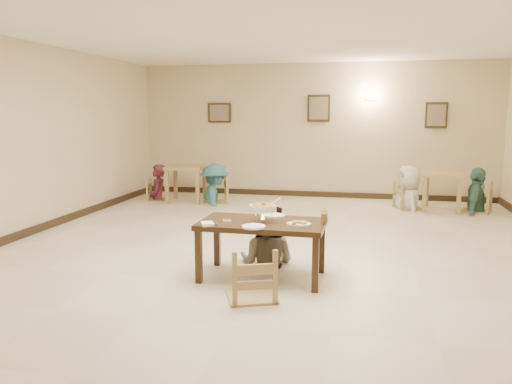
% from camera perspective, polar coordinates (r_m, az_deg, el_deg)
% --- Properties ---
extents(floor, '(10.00, 10.00, 0.00)m').
position_cam_1_polar(floor, '(6.71, 2.14, -7.44)').
color(floor, beige).
rests_on(floor, ground).
extents(ceiling, '(10.00, 10.00, 0.00)m').
position_cam_1_polar(ceiling, '(6.53, 2.30, 18.72)').
color(ceiling, white).
rests_on(ceiling, wall_back).
extents(wall_back, '(10.00, 0.00, 10.00)m').
position_cam_1_polar(wall_back, '(11.40, 6.64, 6.96)').
color(wall_back, beige).
rests_on(wall_back, floor).
extents(wall_front, '(10.00, 0.00, 10.00)m').
position_cam_1_polar(wall_front, '(1.79, -27.10, -4.98)').
color(wall_front, beige).
rests_on(wall_front, floor).
extents(wall_left, '(0.00, 10.00, 10.00)m').
position_cam_1_polar(wall_left, '(8.15, -26.80, 5.25)').
color(wall_left, beige).
rests_on(wall_left, floor).
extents(baseboard_back, '(8.00, 0.06, 0.12)m').
position_cam_1_polar(baseboard_back, '(11.51, 6.49, -0.22)').
color(baseboard_back, black).
rests_on(baseboard_back, floor).
extents(baseboard_left, '(0.06, 10.00, 0.12)m').
position_cam_1_polar(baseboard_left, '(8.33, -25.93, -4.66)').
color(baseboard_left, black).
rests_on(baseboard_left, floor).
extents(picture_a, '(0.55, 0.04, 0.45)m').
position_cam_1_polar(picture_a, '(11.77, -4.20, 9.01)').
color(picture_a, '#342611').
rests_on(picture_a, wall_back).
extents(picture_b, '(0.50, 0.04, 0.60)m').
position_cam_1_polar(picture_b, '(11.34, 7.17, 9.47)').
color(picture_b, '#342611').
rests_on(picture_b, wall_back).
extents(picture_c, '(0.45, 0.04, 0.55)m').
position_cam_1_polar(picture_c, '(11.39, 19.92, 8.25)').
color(picture_c, '#342611').
rests_on(picture_c, wall_back).
extents(wall_sconce, '(0.16, 0.05, 0.22)m').
position_cam_1_polar(wall_sconce, '(11.30, 12.87, 10.84)').
color(wall_sconce, '#FFD88C').
rests_on(wall_sconce, wall_back).
extents(main_table, '(1.44, 0.83, 0.67)m').
position_cam_1_polar(main_table, '(5.74, 0.72, -4.16)').
color(main_table, '#342110').
rests_on(main_table, floor).
extents(chair_far, '(0.43, 0.43, 0.91)m').
position_cam_1_polar(chair_far, '(6.40, 1.06, -4.06)').
color(chair_far, tan).
rests_on(chair_far, floor).
extents(chair_near, '(0.49, 0.49, 1.05)m').
position_cam_1_polar(chair_near, '(5.14, -0.52, -6.52)').
color(chair_near, tan).
rests_on(chair_near, floor).
extents(main_diner, '(0.83, 0.69, 1.54)m').
position_cam_1_polar(main_diner, '(6.25, 1.29, -1.38)').
color(main_diner, gray).
rests_on(main_diner, floor).
extents(curry_warmer, '(0.35, 0.31, 0.28)m').
position_cam_1_polar(curry_warmer, '(5.66, 0.78, -1.85)').
color(curry_warmer, silver).
rests_on(curry_warmer, main_table).
extents(rice_plate_far, '(0.32, 0.32, 0.07)m').
position_cam_1_polar(rice_plate_far, '(6.00, 1.88, -2.66)').
color(rice_plate_far, white).
rests_on(rice_plate_far, main_table).
extents(rice_plate_near, '(0.26, 0.26, 0.06)m').
position_cam_1_polar(rice_plate_near, '(5.42, -0.27, -3.95)').
color(rice_plate_near, white).
rests_on(rice_plate_near, main_table).
extents(fried_plate, '(0.27, 0.27, 0.06)m').
position_cam_1_polar(fried_plate, '(5.55, 4.90, -3.60)').
color(fried_plate, white).
rests_on(fried_plate, main_table).
extents(chili_dish, '(0.10, 0.10, 0.02)m').
position_cam_1_polar(chili_dish, '(5.75, -3.33, -3.24)').
color(chili_dish, white).
rests_on(chili_dish, main_table).
extents(napkin_cutlery, '(0.22, 0.27, 0.03)m').
position_cam_1_polar(napkin_cutlery, '(5.56, -5.54, -3.64)').
color(napkin_cutlery, white).
rests_on(napkin_cutlery, main_table).
extents(drink_glass, '(0.07, 0.07, 0.14)m').
position_cam_1_polar(drink_glass, '(5.64, 7.80, -2.96)').
color(drink_glass, white).
rests_on(drink_glass, main_table).
extents(bg_table_left, '(0.85, 0.85, 0.78)m').
position_cam_1_polar(bg_table_left, '(10.82, -8.01, 2.26)').
color(bg_table_left, tan).
rests_on(bg_table_left, floor).
extents(bg_table_right, '(0.86, 0.86, 0.74)m').
position_cam_1_polar(bg_table_right, '(10.40, 20.58, 1.29)').
color(bg_table_right, tan).
rests_on(bg_table_right, floor).
extents(bg_chair_ll, '(0.42, 0.42, 0.90)m').
position_cam_1_polar(bg_chair_ll, '(11.09, -11.21, 1.33)').
color(bg_chair_ll, tan).
rests_on(bg_chair_ll, floor).
extents(bg_chair_lr, '(0.51, 0.51, 1.09)m').
position_cam_1_polar(bg_chair_lr, '(10.57, -4.69, 1.63)').
color(bg_chair_lr, tan).
rests_on(bg_chair_lr, floor).
extents(bg_chair_rl, '(0.47, 0.47, 1.00)m').
position_cam_1_polar(bg_chair_rl, '(10.40, 17.08, 0.89)').
color(bg_chair_rl, tan).
rests_on(bg_chair_rl, floor).
extents(bg_chair_rr, '(0.51, 0.51, 1.10)m').
position_cam_1_polar(bg_chair_rr, '(10.51, 23.96, 0.85)').
color(bg_chair_rr, tan).
rests_on(bg_chair_rr, floor).
extents(bg_diner_a, '(0.53, 0.66, 1.59)m').
position_cam_1_polar(bg_diner_a, '(11.05, -11.26, 3.12)').
color(bg_diner_a, '#551E30').
rests_on(bg_diner_a, floor).
extents(bg_diner_b, '(1.03, 1.26, 1.69)m').
position_cam_1_polar(bg_diner_b, '(10.54, -4.71, 3.26)').
color(bg_diner_b, teal).
rests_on(bg_diner_b, floor).
extents(bg_diner_c, '(0.74, 0.96, 1.74)m').
position_cam_1_polar(bg_diner_c, '(10.36, 17.18, 2.92)').
color(bg_diner_c, silver).
rests_on(bg_diner_c, floor).
extents(bg_diner_d, '(0.72, 1.10, 1.73)m').
position_cam_1_polar(bg_diner_d, '(10.47, 24.07, 2.58)').
color(bg_diner_d, '#4A7F72').
rests_on(bg_diner_d, floor).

